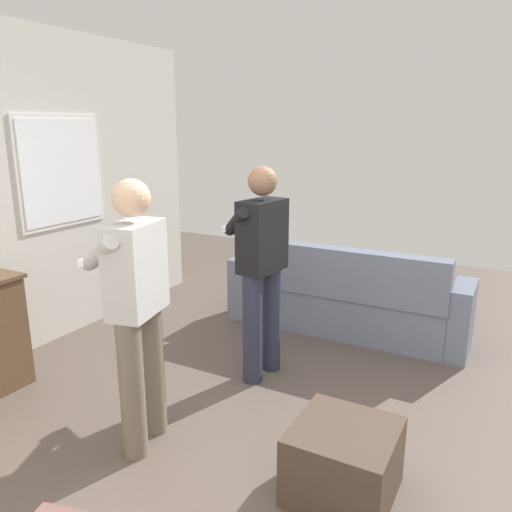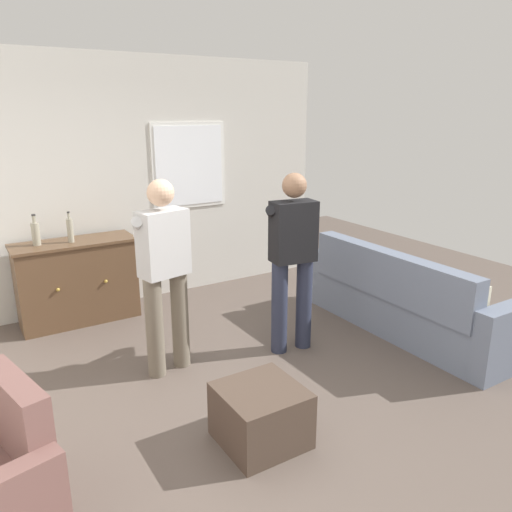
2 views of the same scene
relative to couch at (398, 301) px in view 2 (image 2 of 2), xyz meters
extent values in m
plane|color=brown|center=(-2.04, -0.27, -0.35)|extent=(10.40, 10.40, 0.00)
cube|color=beige|center=(-2.04, 2.39, 1.05)|extent=(5.20, 0.12, 2.80)
cube|color=silver|center=(-1.20, 2.33, 1.21)|extent=(0.94, 0.02, 1.01)
cube|color=white|center=(-1.20, 2.32, 1.21)|extent=(0.86, 0.03, 0.93)
cube|color=slate|center=(0.05, 0.00, -0.14)|extent=(0.55, 1.98, 0.42)
cube|color=slate|center=(-0.16, 0.00, 0.31)|extent=(0.18, 1.98, 0.46)
cube|color=slate|center=(0.05, 1.07, -0.03)|extent=(0.55, 0.18, 0.64)
cube|color=slate|center=(0.05, -1.07, -0.03)|extent=(0.55, 0.18, 0.64)
cube|color=orange|center=(-0.03, 0.74, 0.25)|extent=(0.14, 0.40, 0.36)
cube|color=#386BB7|center=(-0.03, 0.00, 0.25)|extent=(0.15, 0.40, 0.36)
cube|color=beige|center=(-0.03, -0.74, 0.25)|extent=(0.18, 0.41, 0.36)
cube|color=brown|center=(-3.57, -0.57, 0.28)|extent=(0.29, 0.65, 0.45)
cube|color=brown|center=(-2.68, 2.03, 0.08)|extent=(1.20, 0.44, 0.86)
cube|color=brown|center=(-2.68, 2.03, 0.53)|extent=(1.24, 0.48, 0.03)
sphere|color=#B79338|center=(-2.92, 1.80, 0.13)|extent=(0.04, 0.04, 0.04)
sphere|color=#B79338|center=(-2.44, 1.80, 0.13)|extent=(0.04, 0.04, 0.04)
cylinder|color=gray|center=(-2.70, 2.00, 0.67)|extent=(0.06, 0.06, 0.25)
cylinder|color=gray|center=(-2.70, 2.00, 0.82)|extent=(0.02, 0.02, 0.06)
cylinder|color=#262626|center=(-2.70, 2.00, 0.86)|extent=(0.03, 0.03, 0.02)
cylinder|color=gray|center=(-3.02, 2.06, 0.66)|extent=(0.08, 0.08, 0.23)
cylinder|color=gray|center=(-3.02, 2.06, 0.81)|extent=(0.03, 0.03, 0.07)
cylinder|color=#262626|center=(-3.02, 2.06, 0.85)|extent=(0.04, 0.04, 0.02)
cube|color=#47382D|center=(-2.12, -0.74, -0.15)|extent=(0.54, 0.54, 0.40)
cylinder|color=#6B6051|center=(-2.40, 0.49, 0.09)|extent=(0.15, 0.15, 0.88)
cylinder|color=#6B6051|center=(-2.14, 0.55, 0.09)|extent=(0.15, 0.15, 0.88)
cube|color=#B7B7B7|center=(-2.27, 0.52, 0.81)|extent=(0.44, 0.30, 0.55)
sphere|color=#D8AD8C|center=(-2.27, 0.52, 1.22)|extent=(0.22, 0.22, 0.22)
cylinder|color=#B7B7B7|center=(-2.41, 0.65, 0.92)|extent=(0.26, 0.44, 0.29)
cylinder|color=#B7B7B7|center=(-2.19, 0.70, 0.92)|extent=(0.38, 0.36, 0.29)
cube|color=white|center=(-2.34, 0.83, 0.83)|extent=(0.16, 0.07, 0.04)
cylinder|color=#282D42|center=(-1.25, 0.30, 0.09)|extent=(0.15, 0.15, 0.88)
cylinder|color=#282D42|center=(-1.00, 0.27, 0.09)|extent=(0.15, 0.15, 0.88)
cube|color=black|center=(-1.12, 0.28, 0.81)|extent=(0.43, 0.27, 0.55)
sphere|color=#8C664C|center=(-1.12, 0.28, 1.22)|extent=(0.22, 0.22, 0.22)
cylinder|color=black|center=(-1.22, 0.46, 0.92)|extent=(0.36, 0.38, 0.29)
cylinder|color=black|center=(-0.99, 0.43, 0.92)|extent=(0.29, 0.43, 0.29)
cube|color=white|center=(-1.08, 0.60, 0.83)|extent=(0.15, 0.06, 0.04)
camera|label=1|loc=(-4.39, -1.43, 1.62)|focal=35.00mm
camera|label=2|loc=(-3.70, -3.24, 1.86)|focal=35.00mm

